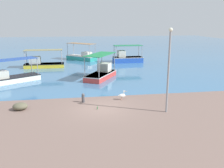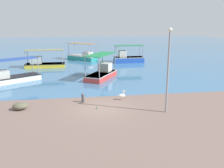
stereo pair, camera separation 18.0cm
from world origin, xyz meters
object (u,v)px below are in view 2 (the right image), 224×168
(fishing_boat_near_right, at_px, (128,58))
(mooring_bollard, at_px, (83,97))
(pelican, at_px, (122,95))
(fishing_boat_near_left, at_px, (102,73))
(fishing_boat_outer, at_px, (83,56))
(lamp_post, at_px, (168,66))
(fishing_boat_far_right, at_px, (43,63))
(glass_bottle, at_px, (97,108))
(fishing_boat_center, at_px, (11,77))
(net_pile, at_px, (20,106))

(fishing_boat_near_right, height_order, mooring_bollard, fishing_boat_near_right)
(pelican, bearing_deg, fishing_boat_near_left, 95.11)
(fishing_boat_outer, distance_m, lamp_post, 26.78)
(fishing_boat_far_right, bearing_deg, lamp_post, -61.41)
(lamp_post, height_order, glass_bottle, lamp_post)
(pelican, bearing_deg, fishing_boat_center, 143.62)
(fishing_boat_near_left, xyz_separation_m, net_pile, (-7.17, -9.59, -0.36))
(mooring_bollard, height_order, net_pile, mooring_bollard)
(fishing_boat_far_right, relative_size, mooring_bollard, 7.19)
(fishing_boat_outer, bearing_deg, mooring_bollard, -92.24)
(fishing_boat_near_left, height_order, lamp_post, lamp_post)
(net_pile, bearing_deg, fishing_boat_far_right, 90.88)
(net_pile, bearing_deg, fishing_boat_near_left, 53.21)
(fishing_boat_near_right, xyz_separation_m, fishing_boat_outer, (-6.95, 3.65, -0.09))
(glass_bottle, bearing_deg, fishing_boat_center, 130.34)
(fishing_boat_center, relative_size, glass_bottle, 21.51)
(pelican, relative_size, net_pile, 0.74)
(fishing_boat_far_right, xyz_separation_m, fishing_boat_near_left, (7.44, -8.05, 0.01))
(fishing_boat_center, bearing_deg, fishing_boat_far_right, 74.31)
(mooring_bollard, bearing_deg, glass_bottle, -62.33)
(fishing_boat_center, bearing_deg, mooring_bollard, -47.28)
(fishing_boat_far_right, bearing_deg, glass_bottle, -72.21)
(fishing_boat_outer, bearing_deg, net_pile, -103.10)
(fishing_boat_far_right, relative_size, lamp_post, 0.92)
(fishing_boat_near_left, height_order, pelican, fishing_boat_near_left)
(lamp_post, bearing_deg, fishing_boat_outer, 100.65)
(fishing_boat_near_left, distance_m, fishing_boat_outer, 14.53)
(pelican, relative_size, mooring_bollard, 1.05)
(fishing_boat_near_right, relative_size, fishing_boat_outer, 0.91)
(fishing_boat_near_left, bearing_deg, fishing_boat_center, -176.67)
(fishing_boat_near_right, height_order, lamp_post, lamp_post)
(fishing_boat_near_right, distance_m, mooring_bollard, 20.90)
(fishing_boat_near_left, height_order, fishing_boat_outer, fishing_boat_near_left)
(fishing_boat_near_right, height_order, net_pile, fishing_boat_near_right)
(fishing_boat_near_left, relative_size, glass_bottle, 20.05)
(fishing_boat_near_right, relative_size, lamp_post, 0.79)
(fishing_boat_near_right, height_order, pelican, fishing_boat_near_right)
(fishing_boat_near_left, height_order, net_pile, fishing_boat_near_left)
(fishing_boat_center, height_order, fishing_boat_far_right, fishing_boat_far_right)
(fishing_boat_near_left, xyz_separation_m, fishing_boat_outer, (-1.58, 14.44, -0.01))
(fishing_boat_far_right, distance_m, net_pile, 17.65)
(fishing_boat_near_right, bearing_deg, pelican, -103.52)
(fishing_boat_far_right, bearing_deg, fishing_boat_near_left, -47.26)
(fishing_boat_far_right, xyz_separation_m, lamp_post, (10.79, -19.79, 2.73))
(fishing_boat_center, bearing_deg, glass_bottle, -49.66)
(fishing_boat_near_left, bearing_deg, pelican, -84.89)
(fishing_boat_near_right, bearing_deg, glass_bottle, -108.01)
(fishing_boat_center, relative_size, fishing_boat_near_right, 1.23)
(fishing_boat_far_right, bearing_deg, pelican, -63.52)
(glass_bottle, bearing_deg, fishing_boat_near_right, 71.99)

